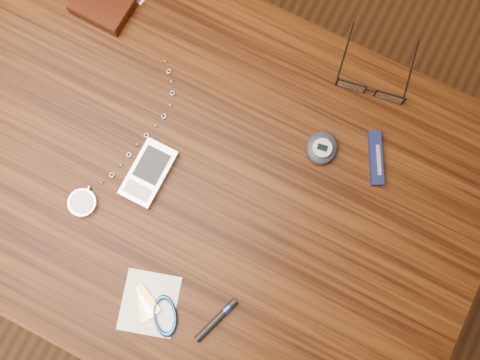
# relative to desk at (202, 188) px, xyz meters

# --- Properties ---
(ground) EXTENTS (3.80, 3.80, 0.00)m
(ground) POSITION_rel_desk_xyz_m (0.00, 0.00, -0.65)
(ground) COLOR #472814
(ground) RESTS_ON ground
(desk) EXTENTS (1.00, 0.70, 0.75)m
(desk) POSITION_rel_desk_xyz_m (0.00, 0.00, 0.00)
(desk) COLOR #321808
(desk) RESTS_ON ground
(wallet_and_card) EXTENTS (0.12, 0.13, 0.02)m
(wallet_and_card) POSITION_rel_desk_xyz_m (-0.30, 0.21, 0.11)
(wallet_and_card) COLOR black
(wallet_and_card) RESTS_ON desk
(eyeglasses) EXTENTS (0.14, 0.15, 0.03)m
(eyeglasses) POSITION_rel_desk_xyz_m (0.20, 0.28, 0.11)
(eyeglasses) COLOR black
(eyeglasses) RESTS_ON desk
(pocket_watch) EXTENTS (0.08, 0.32, 0.02)m
(pocket_watch) POSITION_rel_desk_xyz_m (-0.15, -0.12, 0.11)
(pocket_watch) COLOR #BABBBF
(pocket_watch) RESTS_ON desk
(pda_phone) EXTENTS (0.06, 0.11, 0.02)m
(pda_phone) POSITION_rel_desk_xyz_m (-0.08, -0.03, 0.11)
(pda_phone) COLOR silver
(pda_phone) RESTS_ON desk
(pedometer) EXTENTS (0.06, 0.07, 0.03)m
(pedometer) POSITION_rel_desk_xyz_m (0.17, 0.14, 0.11)
(pedometer) COLOR #20232B
(pedometer) RESTS_ON desk
(notepad_keys) EXTENTS (0.13, 0.12, 0.01)m
(notepad_keys) POSITION_rel_desk_xyz_m (0.04, -0.23, 0.11)
(notepad_keys) COLOR white
(notepad_keys) RESTS_ON desk
(pocket_knife) EXTENTS (0.06, 0.09, 0.01)m
(pocket_knife) POSITION_rel_desk_xyz_m (0.26, 0.17, 0.11)
(pocket_knife) COLOR #0E1234
(pocket_knife) RESTS_ON desk
(black_blue_pen) EXTENTS (0.04, 0.09, 0.01)m
(black_blue_pen) POSITION_rel_desk_xyz_m (0.14, -0.19, 0.11)
(black_blue_pen) COLOR black
(black_blue_pen) RESTS_ON desk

